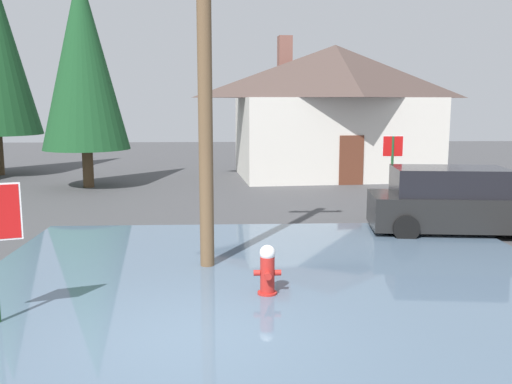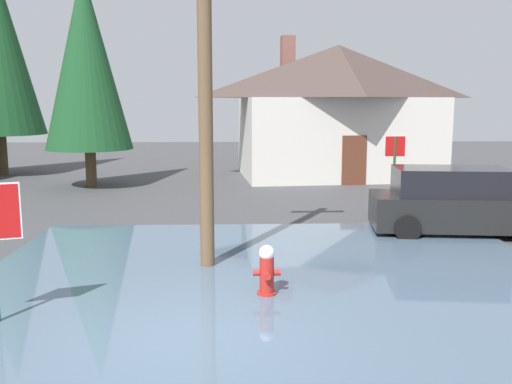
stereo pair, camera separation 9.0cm
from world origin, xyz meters
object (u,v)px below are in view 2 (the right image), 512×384
(fire_hydrant, at_px, (267,272))
(stop_sign_far, at_px, (395,157))
(pine_tree_far_center, at_px, (86,60))
(parked_car, at_px, (460,203))
(utility_pole, at_px, (205,49))
(house, at_px, (337,109))

(fire_hydrant, distance_m, stop_sign_far, 9.31)
(pine_tree_far_center, bearing_deg, parked_car, -36.68)
(utility_pole, xyz_separation_m, stop_sign_far, (5.54, 6.35, -2.70))
(fire_hydrant, distance_m, house, 16.54)
(fire_hydrant, height_order, house, house)
(utility_pole, xyz_separation_m, parked_car, (6.23, 2.78, -3.51))
(utility_pole, bearing_deg, pine_tree_far_center, 114.53)
(fire_hydrant, relative_size, pine_tree_far_center, 0.11)
(parked_car, distance_m, pine_tree_far_center, 14.76)
(utility_pole, relative_size, pine_tree_far_center, 0.99)
(pine_tree_far_center, bearing_deg, stop_sign_far, -24.67)
(stop_sign_far, height_order, house, house)
(fire_hydrant, distance_m, parked_car, 6.86)
(fire_hydrant, height_order, parked_car, parked_car)
(fire_hydrant, xyz_separation_m, utility_pole, (-1.09, 1.76, 3.85))
(parked_car, bearing_deg, stop_sign_far, 101.08)
(utility_pole, xyz_separation_m, house, (5.08, 14.10, -1.30))
(utility_pole, relative_size, stop_sign_far, 3.61)
(house, bearing_deg, utility_pole, -109.83)
(stop_sign_far, relative_size, house, 0.24)
(stop_sign_far, height_order, pine_tree_far_center, pine_tree_far_center)
(utility_pole, height_order, pine_tree_far_center, pine_tree_far_center)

